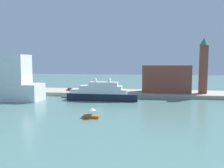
{
  "coord_description": "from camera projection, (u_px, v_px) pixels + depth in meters",
  "views": [
    {
      "loc": [
        17.69,
        -85.27,
        16.0
      ],
      "look_at": [
        3.82,
        6.0,
        7.02
      ],
      "focal_mm": 37.03,
      "sensor_mm": 36.0,
      "label": 1
    }
  ],
  "objects": [
    {
      "name": "harbor_building",
      "position": [
        166.0,
        79.0,
        107.87
      ],
      "size": [
        21.72,
        10.7,
        12.68
      ],
      "primitive_type": "cube",
      "color": "brown",
      "rests_on": "quay_dock"
    },
    {
      "name": "quay_dock",
      "position": [
        110.0,
        93.0,
        112.91
      ],
      "size": [
        110.0,
        18.6,
        1.67
      ],
      "primitive_type": "cube",
      "color": "#ADA38E",
      "rests_on": "ground"
    },
    {
      "name": "parked_car",
      "position": [
        71.0,
        90.0,
        113.85
      ],
      "size": [
        4.03,
        1.65,
        1.37
      ],
      "color": "#B21E1E",
      "rests_on": "quay_dock"
    },
    {
      "name": "person_figure",
      "position": [
        81.0,
        90.0,
        112.29
      ],
      "size": [
        0.36,
        0.36,
        1.63
      ],
      "color": "maroon",
      "rests_on": "quay_dock"
    },
    {
      "name": "ground",
      "position": [
        100.0,
        104.0,
        88.1
      ],
      "size": [
        400.0,
        400.0,
        0.0
      ],
      "primitive_type": "plane",
      "color": "slate"
    },
    {
      "name": "mooring_bollard",
      "position": [
        118.0,
        93.0,
        104.36
      ],
      "size": [
        0.5,
        0.5,
        0.75
      ],
      "primitive_type": "cylinder",
      "color": "black",
      "rests_on": "quay_dock"
    },
    {
      "name": "work_barge",
      "position": [
        66.0,
        97.0,
        102.3
      ],
      "size": [
        4.1,
        1.44,
        0.71
      ],
      "primitive_type": "cube",
      "color": "#595966",
      "rests_on": "ground"
    },
    {
      "name": "large_yacht",
      "position": [
        101.0,
        93.0,
        95.29
      ],
      "size": [
        29.03,
        4.84,
        10.62
      ],
      "color": "black",
      "rests_on": "ground"
    },
    {
      "name": "small_motorboat",
      "position": [
        91.0,
        114.0,
        65.35
      ],
      "size": [
        4.81,
        1.98,
        2.96
      ],
      "color": "#C66019",
      "rests_on": "ground"
    },
    {
      "name": "bell_tower",
      "position": [
        204.0,
        64.0,
        103.35
      ],
      "size": [
        4.08,
        4.08,
        24.81
      ],
      "color": "brown",
      "rests_on": "quay_dock"
    }
  ]
}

